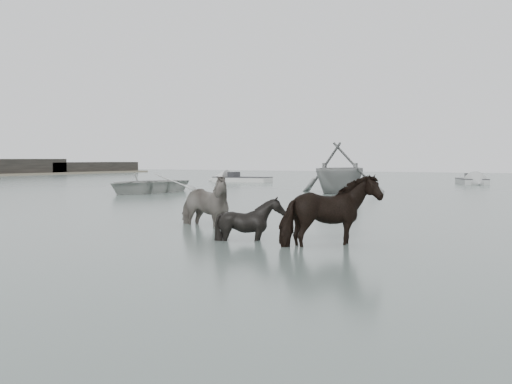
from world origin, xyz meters
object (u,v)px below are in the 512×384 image
Objects in this scene: pony_black at (250,210)px; rowboat_lead at (146,182)px; pony_dark at (332,204)px; pony_pinto at (203,193)px.

pony_black reaches higher than rowboat_lead.
rowboat_lead is (-16.31, 13.62, -0.28)m from pony_dark.
pony_pinto is 0.38× the size of rowboat_lead.
rowboat_lead is (-14.42, 13.62, -0.10)m from pony_black.
pony_pinto reaches higher than pony_dark.
pony_pinto is 16.76m from rowboat_lead.
pony_black is at bearing -44.75° from rowboat_lead.
pony_pinto is at bearing 83.23° from pony_dark.
pony_black is (-1.89, 0.01, -0.18)m from pony_dark.
pony_black is 19.84m from rowboat_lead.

